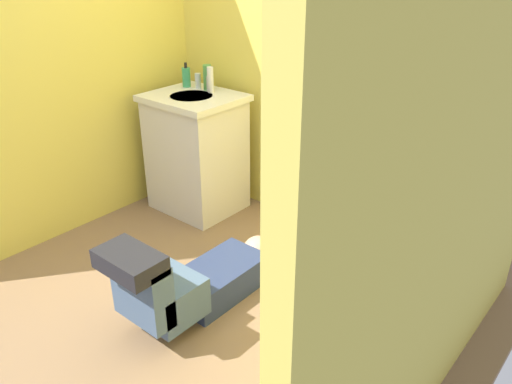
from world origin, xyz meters
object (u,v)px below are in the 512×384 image
at_px(person_plumber, 194,280).
at_px(toilet_paper_roll, 374,370).
at_px(paper_towel_roll, 320,272).
at_px(soap_dispenser, 186,77).
at_px(bottle_green, 207,77).
at_px(tissue_box, 414,143).
at_px(bottle_clear, 198,81).
at_px(bottle_white, 210,80).
at_px(faucet, 208,83).
at_px(toiletry_bag, 443,149).
at_px(toilet, 404,226).
at_px(vanity_cabinet, 197,152).

xyz_separation_m(person_plumber, toilet_paper_roll, (0.95, 0.16, -0.13)).
bearing_deg(paper_towel_roll, soap_dispenser, 164.35).
relative_size(bottle_green, paper_towel_roll, 0.74).
xyz_separation_m(tissue_box, bottle_clear, (-1.57, 0.01, 0.07)).
bearing_deg(bottle_green, bottle_white, -29.05).
bearing_deg(faucet, soap_dispenser, -173.99).
bearing_deg(toiletry_bag, paper_towel_roll, -134.65).
distance_m(toilet, bottle_white, 1.57).
xyz_separation_m(bottle_clear, paper_towel_roll, (1.32, -0.42, -0.76)).
xyz_separation_m(person_plumber, bottle_white, (-0.77, 0.94, 0.73)).
bearing_deg(bottle_white, faucet, 154.29).
height_order(toilet, faucet, faucet).
relative_size(tissue_box, bottle_white, 1.30).
relative_size(bottle_clear, paper_towel_roll, 0.44).
height_order(bottle_green, paper_towel_roll, bottle_green).
relative_size(soap_dispenser, bottle_clear, 1.64).
distance_m(faucet, bottle_green, 0.04).
xyz_separation_m(person_plumber, toiletry_bag, (0.81, 0.96, 0.63)).
bearing_deg(toiletry_bag, tissue_box, 180.00).
distance_m(person_plumber, bottle_white, 1.42).
xyz_separation_m(bottle_white, toilet_paper_roll, (1.72, -0.78, -0.85)).
bearing_deg(vanity_cabinet, person_plumber, -45.58).
relative_size(tissue_box, soap_dispenser, 1.33).
bearing_deg(bottle_clear, toiletry_bag, -0.29).
xyz_separation_m(bottle_green, paper_towel_roll, (1.24, -0.43, -0.79)).
bearing_deg(bottle_clear, vanity_cabinet, -54.62).
bearing_deg(toiletry_bag, soap_dispenser, -179.50).
height_order(bottle_clear, toilet_paper_roll, bottle_clear).
bearing_deg(toilet_paper_roll, toiletry_bag, 99.63).
xyz_separation_m(toiletry_bag, bottle_white, (-1.58, -0.02, 0.10)).
bearing_deg(faucet, tissue_box, -0.16).
bearing_deg(tissue_box, toilet, -63.57).
bearing_deg(toiletry_bag, toilet, -139.23).
xyz_separation_m(soap_dispenser, toilet_paper_roll, (1.95, -0.79, -0.84)).
bearing_deg(soap_dispenser, toilet, -2.51).
xyz_separation_m(tissue_box, soap_dispenser, (-1.66, -0.02, 0.09)).
distance_m(person_plumber, bottle_green, 1.48).
xyz_separation_m(toilet, bottle_green, (-1.54, 0.11, 0.54)).
distance_m(vanity_cabinet, bottle_white, 0.50).
distance_m(bottle_clear, paper_towel_roll, 1.58).
bearing_deg(paper_towel_roll, bottle_green, 160.88).
distance_m(toilet, paper_towel_roll, 0.51).
bearing_deg(tissue_box, faucet, 179.84).
bearing_deg(bottle_white, bottle_green, 150.95).
bearing_deg(toilet_paper_roll, toilet, 108.73).
bearing_deg(bottle_white, toilet_paper_roll, -24.58).
bearing_deg(bottle_white, paper_towel_roll, -18.53).
distance_m(person_plumber, bottle_clear, 1.50).
height_order(faucet, person_plumber, faucet).
xyz_separation_m(vanity_cabinet, paper_towel_roll, (1.22, -0.27, -0.31)).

